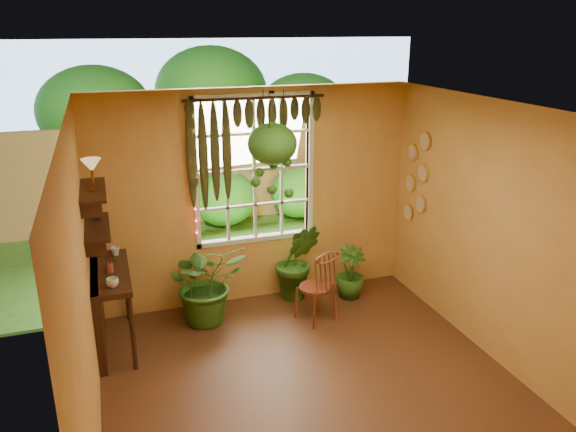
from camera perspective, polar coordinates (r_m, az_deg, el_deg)
name	(u,v)px	position (r m, az deg, el deg)	size (l,w,h in m)	color
floor	(320,397)	(5.66, 3.30, -17.92)	(4.50, 4.50, 0.00)	#502716
ceiling	(327,115)	(4.59, 3.93, 10.23)	(4.50, 4.50, 0.00)	white
wall_back	(255,198)	(6.97, -3.33, 1.85)	(4.00, 4.00, 0.00)	gold
wall_left	(83,302)	(4.67, -20.09, -8.23)	(4.50, 4.50, 0.00)	gold
wall_right	(511,242)	(5.97, 21.71, -2.48)	(4.50, 4.50, 0.00)	gold
window	(254,170)	(6.91, -3.45, 4.70)	(1.52, 0.10, 1.86)	silver
valance_vine	(249,125)	(6.66, -3.99, 9.22)	(1.70, 0.12, 1.10)	#311A0D
string_lights	(193,173)	(6.66, -9.59, 4.37)	(0.03, 0.03, 1.54)	#FF2633
wall_plates	(416,178)	(7.28, 12.88, 3.76)	(0.04, 0.32, 1.10)	#FFF1D0
counter_ledge	(102,301)	(6.45, -18.34, -8.24)	(0.40, 1.20, 0.90)	#311A0D
shelf_lower	(97,227)	(6.13, -18.83, -1.11)	(0.25, 0.90, 0.04)	#311A0D
shelf_upper	(93,190)	(6.01, -19.22, 2.48)	(0.25, 0.90, 0.04)	#311A0D
backyard	(206,136)	(11.44, -8.36, 8.05)	(14.00, 10.00, 12.00)	#275317
windsor_chair	(317,297)	(6.78, 2.99, -8.17)	(0.51, 0.52, 1.06)	maroon
potted_plant_left	(207,282)	(6.73, -8.26, -6.66)	(0.91, 0.79, 1.01)	#1F4A13
potted_plant_mid	(298,261)	(7.21, 0.97, -4.60)	(0.57, 0.46, 1.03)	#1F4A13
potted_plant_right	(350,272)	(7.35, 6.35, -5.71)	(0.39, 0.39, 0.69)	#1F4A13
hanging_basket	(272,151)	(6.47, -1.60, 6.58)	(0.57, 0.57, 1.24)	black
cup_a	(113,282)	(5.90, -17.40, -6.46)	(0.12, 0.12, 0.10)	silver
cup_b	(115,251)	(6.68, -17.14, -3.43)	(0.11, 0.11, 0.10)	beige
brush_jar	(109,261)	(6.22, -17.77, -4.42)	(0.08, 0.08, 0.31)	brown
shelf_vase	(97,214)	(6.32, -18.88, 0.24)	(0.11, 0.11, 0.12)	#B2AD99
tiffany_lamp	(91,167)	(5.87, -19.34, 4.70)	(0.19, 0.19, 0.32)	brown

